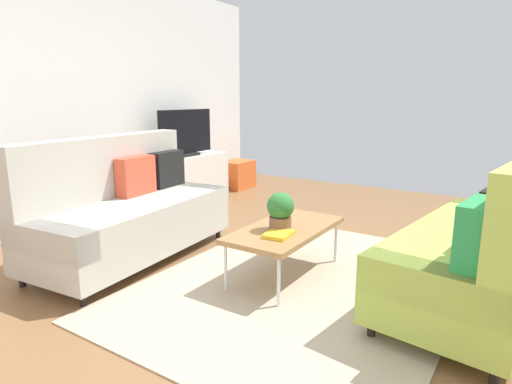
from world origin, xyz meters
TOP-DOWN VIEW (x-y plane):
  - ground_plane at (0.00, 0.00)m, footprint 7.68×7.68m
  - wall_far at (0.00, 2.80)m, footprint 6.40×0.12m
  - area_rug at (-0.15, -0.24)m, footprint 2.90×2.20m
  - couch_beige at (-0.49, 1.39)m, footprint 1.97×1.01m
  - couch_green at (0.18, -1.46)m, footprint 1.99×1.08m
  - coffee_table at (-0.10, -0.04)m, footprint 1.10×0.56m
  - tv_console at (1.48, 2.46)m, footprint 1.40×0.44m
  - tv at (1.48, 2.44)m, footprint 1.00×0.20m
  - storage_trunk at (2.58, 2.36)m, footprint 0.52×0.40m
  - potted_plant at (-0.18, -0.03)m, footprint 0.21×0.21m
  - table_book_0 at (-0.32, -0.10)m, footprint 0.26×0.20m
  - vase_0 at (0.90, 2.51)m, footprint 0.12×0.12m
  - bottle_0 at (1.08, 2.42)m, footprint 0.05×0.05m

SIDE VIEW (x-z plane):
  - ground_plane at x=0.00m, z-range 0.00..0.00m
  - area_rug at x=-0.15m, z-range 0.00..0.01m
  - storage_trunk at x=2.58m, z-range 0.00..0.44m
  - tv_console at x=1.48m, z-range 0.00..0.64m
  - coffee_table at x=-0.10m, z-range 0.18..0.60m
  - table_book_0 at x=-0.32m, z-range 0.42..0.45m
  - couch_beige at x=-0.49m, z-range -0.10..1.00m
  - couch_green at x=0.18m, z-range -0.10..1.00m
  - potted_plant at x=-0.18m, z-range 0.43..0.73m
  - bottle_0 at x=1.08m, z-range 0.64..0.78m
  - vase_0 at x=0.90m, z-range 0.64..0.79m
  - tv at x=1.48m, z-range 0.63..1.27m
  - wall_far at x=0.00m, z-range 0.00..2.90m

